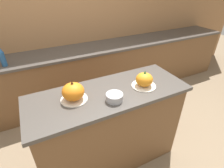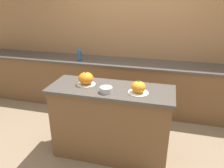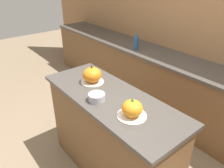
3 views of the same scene
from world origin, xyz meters
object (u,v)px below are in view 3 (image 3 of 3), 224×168
Objects in this scene: pumpkin_cake_right at (132,109)px; mixing_bowl at (97,97)px; bottle_tall at (136,41)px; pumpkin_cake_left at (92,75)px.

pumpkin_cake_right is 1.61× the size of mixing_bowl.
pumpkin_cake_right is at bearing -45.57° from bottle_tall.
pumpkin_cake_left is 1.29m from bottle_tall.
pumpkin_cake_right is at bearing -7.31° from pumpkin_cake_left.
bottle_tall is at bearing 123.22° from mixing_bowl.
mixing_bowl is (0.87, -1.32, -0.03)m from bottle_tall.
bottle_tall reaches higher than mixing_bowl.
bottle_tall is 1.76× the size of mixing_bowl.
pumpkin_cake_left is 0.66m from pumpkin_cake_right.
pumpkin_cake_left is 1.59× the size of mixing_bowl.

